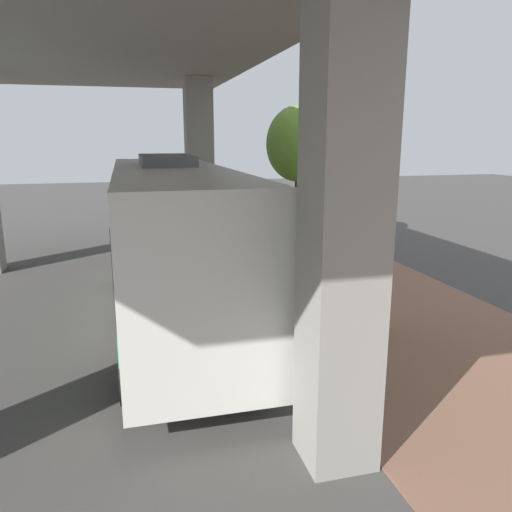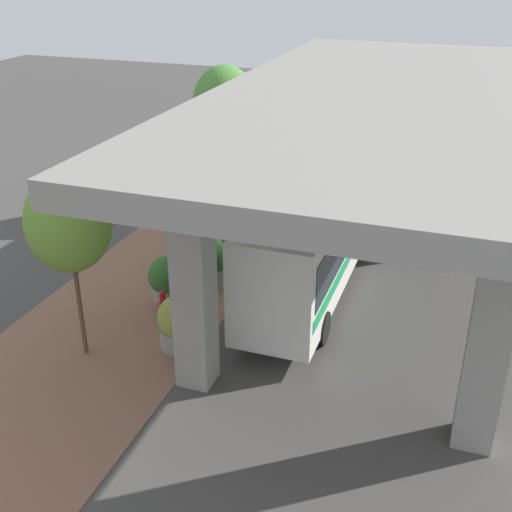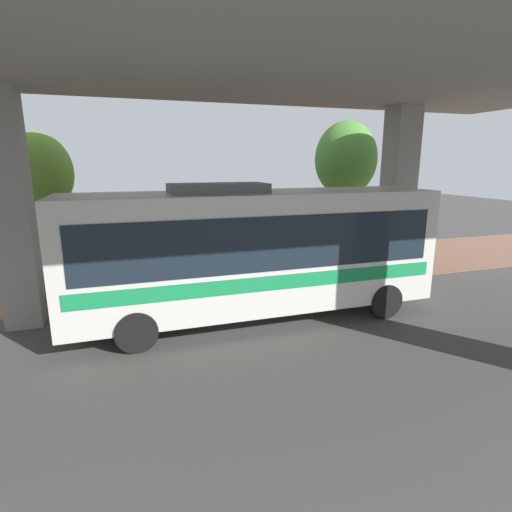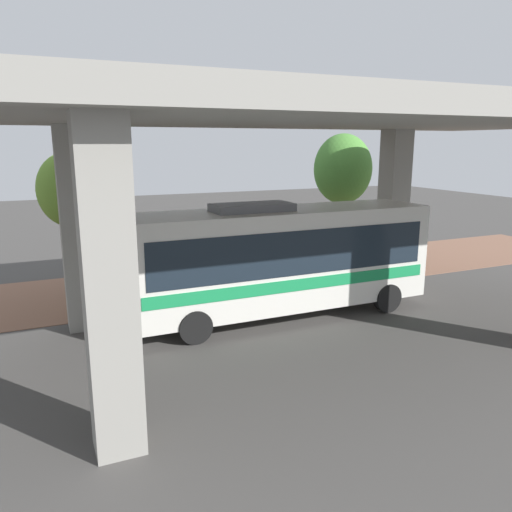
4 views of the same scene
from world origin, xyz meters
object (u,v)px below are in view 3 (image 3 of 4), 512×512
planter_front (193,263)px  street_tree_near (346,159)px  fire_hydrant (117,277)px  planter_back (261,259)px  street_tree_far (38,173)px  bus (255,248)px  planter_extra (81,282)px  planter_middle (152,264)px

planter_front → street_tree_near: size_ratio=0.30×
fire_hydrant → planter_back: planter_back is taller
street_tree_far → bus: bearing=49.9°
fire_hydrant → planter_front: (0.38, 2.56, 0.39)m
planter_front → planter_extra: (0.71, -3.61, -0.15)m
fire_hydrant → planter_extra: planter_extra is taller
planter_front → street_tree_near: (-2.17, 7.21, 3.58)m
planter_extra → bus: bearing=60.9°
planter_extra → street_tree_far: 4.24m
fire_hydrant → street_tree_near: street_tree_near is taller
planter_front → street_tree_near: bearing=106.8°
planter_back → planter_extra: 6.36m
planter_front → planter_back: planter_front is taller
planter_front → street_tree_near: street_tree_near is taller
planter_extra → street_tree_far: (-2.42, -1.23, 3.25)m
bus → planter_extra: bearing=-119.1°
planter_front → planter_middle: planter_front is taller
planter_front → street_tree_far: size_ratio=0.35×
fire_hydrant → street_tree_far: street_tree_far is taller
bus → planter_extra: bus is taller
street_tree_near → bus: bearing=-47.2°
street_tree_near → street_tree_far: size_ratio=1.14×
planter_middle → planter_extra: size_ratio=0.97×
fire_hydrant → planter_extra: size_ratio=0.66×
planter_middle → street_tree_near: size_ratio=0.26×
planter_middle → street_tree_far: size_ratio=0.29×
bus → planter_extra: size_ratio=6.29×
fire_hydrant → planter_extra: (1.09, -1.05, 0.23)m
street_tree_near → planter_front: bearing=-73.2°
fire_hydrant → planter_back: 5.22m
planter_extra → street_tree_near: street_tree_near is taller
bus → street_tree_near: street_tree_near is taller
street_tree_near → planter_extra: bearing=-75.1°
planter_front → planter_middle: bearing=-120.2°
fire_hydrant → planter_front: 2.61m
planter_front → street_tree_near: 8.34m
planter_middle → fire_hydrant: bearing=-71.6°
bus → street_tree_far: street_tree_far is taller
bus → planter_middle: 5.06m
planter_front → bus: bearing=19.6°
planter_extra → planter_front: bearing=101.2°
bus → street_tree_far: (-5.09, -6.05, 1.95)m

